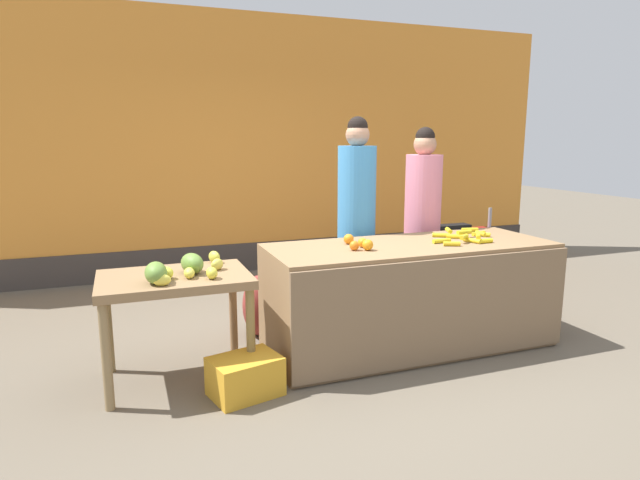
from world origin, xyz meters
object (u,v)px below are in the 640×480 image
Objects in this scene: vendor_woman_blue_shirt at (356,221)px; produce_sack at (260,305)px; parked_motorcycle at (457,250)px; produce_crate at (245,376)px; vendor_woman_pink_shirt at (422,222)px.

vendor_woman_blue_shirt is 1.13m from produce_sack.
produce_sack is at bearing -162.32° from parked_motorcycle.
vendor_woman_blue_shirt reaches higher than produce_crate.
produce_crate is 1.11m from produce_sack.
parked_motorcycle is 3.45m from produce_crate.
vendor_woman_blue_shirt is 4.22× the size of produce_crate.
produce_crate is (-1.28, -1.08, -0.81)m from vendor_woman_blue_shirt.
produce_crate is 0.83× the size of produce_sack.
vendor_woman_blue_shirt is 1.86m from produce_crate.
vendor_woman_pink_shirt is 4.03× the size of produce_crate.
vendor_woman_pink_shirt reaches higher than parked_motorcycle.
produce_crate is (-2.91, -1.85, -0.27)m from parked_motorcycle.
parked_motorcycle is at bearing 25.25° from vendor_woman_blue_shirt.
parked_motorcycle reaches higher than produce_sack.
vendor_woman_blue_shirt reaches higher than parked_motorcycle.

